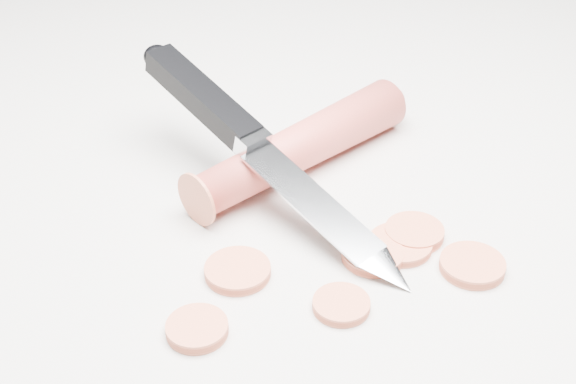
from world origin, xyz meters
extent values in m
plane|color=beige|center=(0.00, 0.00, 0.00)|extent=(2.40, 2.40, 0.00)
cylinder|color=#C53E36|center=(-0.01, 0.04, 0.02)|extent=(0.17, 0.12, 0.03)
cylinder|color=#DA6340|center=(-0.10, -0.09, 0.00)|extent=(0.03, 0.03, 0.01)
cylinder|color=#DA6340|center=(0.03, -0.05, 0.00)|extent=(0.04, 0.04, 0.01)
cylinder|color=#DA6340|center=(-0.02, -0.09, 0.00)|extent=(0.03, 0.03, 0.01)
cylinder|color=#DA6340|center=(0.06, -0.08, 0.00)|extent=(0.04, 0.04, 0.01)
cylinder|color=#DA6340|center=(0.01, -0.06, 0.00)|extent=(0.04, 0.04, 0.01)
cylinder|color=#DA6340|center=(-0.07, -0.05, 0.00)|extent=(0.04, 0.04, 0.01)
cylinder|color=#DA6340|center=(0.04, -0.04, 0.00)|extent=(0.04, 0.04, 0.01)
camera|label=1|loc=(-0.12, -0.40, 0.30)|focal=50.00mm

